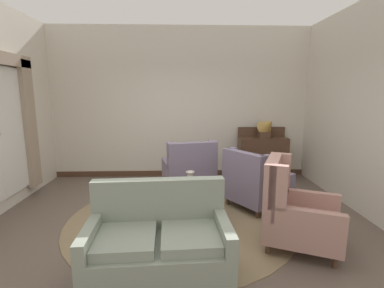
{
  "coord_description": "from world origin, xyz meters",
  "views": [
    {
      "loc": [
        0.03,
        -3.73,
        1.89
      ],
      "look_at": [
        0.18,
        0.47,
        1.13
      ],
      "focal_mm": 26.31,
      "sensor_mm": 36.0,
      "label": 1
    }
  ],
  "objects": [
    {
      "name": "porcelain_vase",
      "position": [
        0.14,
        0.06,
        0.65
      ],
      "size": [
        0.18,
        0.18,
        0.29
      ],
      "color": "beige",
      "rests_on": "coffee_table"
    },
    {
      "name": "gramophone",
      "position": [
        1.87,
        2.25,
        1.18
      ],
      "size": [
        0.49,
        0.55,
        0.53
      ],
      "color": "#4C3323",
      "rests_on": "sideboard"
    },
    {
      "name": "ground",
      "position": [
        0.0,
        0.0,
        0.0
      ],
      "size": [
        8.05,
        8.05,
        0.0
      ],
      "primitive_type": "plane",
      "color": "brown"
    },
    {
      "name": "sideboard",
      "position": [
        1.82,
        2.34,
        0.52
      ],
      "size": [
        1.07,
        0.38,
        1.14
      ],
      "color": "#4C3323",
      "rests_on": "ground"
    },
    {
      "name": "wall_right",
      "position": [
        2.88,
        0.79,
        1.66
      ],
      "size": [
        0.08,
        3.68,
        3.32
      ],
      "primitive_type": "cube",
      "color": "silver",
      "rests_on": "ground"
    },
    {
      "name": "baseboard_back",
      "position": [
        0.0,
        2.58,
        0.06
      ],
      "size": [
        5.75,
        0.03,
        0.12
      ],
      "primitive_type": "cube",
      "color": "#4C3323",
      "rests_on": "ground"
    },
    {
      "name": "wall_back",
      "position": [
        0.0,
        2.63,
        1.66
      ],
      "size": [
        5.91,
        0.08,
        3.32
      ],
      "primitive_type": "cube",
      "color": "silver",
      "rests_on": "ground"
    },
    {
      "name": "settee",
      "position": [
        -0.21,
        -1.09,
        0.41
      ],
      "size": [
        1.46,
        0.87,
        0.98
      ],
      "rotation": [
        0.0,
        0.0,
        0.05
      ],
      "color": "gray",
      "rests_on": "ground"
    },
    {
      "name": "area_rug",
      "position": [
        0.0,
        0.3,
        0.01
      ],
      "size": [
        3.38,
        3.38,
        0.01
      ],
      "primitive_type": "cylinder",
      "color": "#847051",
      "rests_on": "ground"
    },
    {
      "name": "armchair_back_corner",
      "position": [
        1.4,
        -0.54,
        0.45
      ],
      "size": [
        1.11,
        1.04,
        1.11
      ],
      "rotation": [
        0.0,
        0.0,
        7.44
      ],
      "color": "tan",
      "rests_on": "ground"
    },
    {
      "name": "side_table",
      "position": [
        1.27,
        1.4,
        0.44
      ],
      "size": [
        0.49,
        0.49,
        0.74
      ],
      "color": "#4C3323",
      "rests_on": "ground"
    },
    {
      "name": "coffee_table",
      "position": [
        0.19,
        0.11,
        0.42
      ],
      "size": [
        0.8,
        0.8,
        0.52
      ],
      "color": "#4C3323",
      "rests_on": "ground"
    },
    {
      "name": "armchair_foreground_right",
      "position": [
        1.22,
        0.69,
        0.41
      ],
      "size": [
        1.19,
        1.17,
        0.99
      ],
      "rotation": [
        0.0,
        0.0,
        2.16
      ],
      "color": "slate",
      "rests_on": "ground"
    },
    {
      "name": "armchair_far_left",
      "position": [
        0.16,
        1.27,
        0.44
      ],
      "size": [
        1.03,
        1.05,
        1.06
      ],
      "rotation": [
        0.0,
        0.0,
        3.36
      ],
      "color": "slate",
      "rests_on": "ground"
    }
  ]
}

